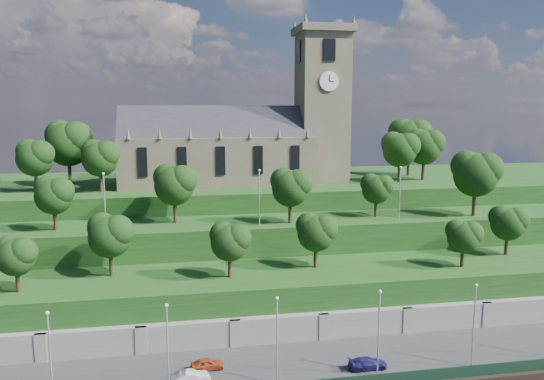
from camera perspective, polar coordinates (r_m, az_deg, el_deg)
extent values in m
cube|color=#2D2D30|center=(57.19, 1.92, -19.19)|extent=(160.00, 12.00, 2.00)
cube|color=slate|center=(61.79, 0.73, -15.38)|extent=(160.00, 2.00, 5.00)
cube|color=slate|center=(61.85, -23.53, -16.15)|extent=(1.20, 0.60, 5.00)
cube|color=slate|center=(60.31, -13.86, -16.30)|extent=(1.20, 0.60, 5.00)
cube|color=slate|center=(60.41, -3.98, -16.00)|extent=(1.20, 0.60, 5.00)
cube|color=slate|center=(62.14, 5.57, -15.28)|extent=(1.20, 0.60, 5.00)
cube|color=slate|center=(65.37, 14.32, -14.25)|extent=(1.20, 0.60, 5.00)
cube|color=slate|center=(69.89, 22.01, -13.08)|extent=(1.20, 0.60, 5.00)
cube|color=#173C14|center=(66.65, -0.26, -12.10)|extent=(160.00, 12.00, 8.00)
cube|color=#173C14|center=(76.28, -1.68, -7.75)|extent=(160.00, 10.00, 12.00)
cube|color=#173C14|center=(96.07, -3.52, -3.31)|extent=(160.00, 32.00, 15.00)
cube|color=brown|center=(89.94, -5.84, 3.24)|extent=(32.00, 12.00, 8.00)
cube|color=#23252B|center=(89.63, -5.88, 5.78)|extent=(32.00, 10.18, 10.18)
cone|color=brown|center=(83.67, -15.23, 5.90)|extent=(0.70, 0.70, 1.80)
cone|color=brown|center=(83.39, -12.02, 6.01)|extent=(0.70, 0.70, 1.80)
cone|color=brown|center=(83.37, -8.80, 6.10)|extent=(0.70, 0.70, 1.80)
cone|color=brown|center=(83.60, -5.58, 6.17)|extent=(0.70, 0.70, 1.80)
cone|color=brown|center=(84.10, -2.39, 6.22)|extent=(0.70, 0.70, 1.80)
cone|color=brown|center=(84.85, 0.75, 6.26)|extent=(0.70, 0.70, 1.80)
cone|color=brown|center=(85.85, 3.83, 6.27)|extent=(0.70, 0.70, 1.80)
cube|color=black|center=(83.78, -13.75, 2.94)|extent=(1.40, 0.25, 4.50)
cube|color=black|center=(83.60, -9.64, 3.06)|extent=(1.40, 0.25, 4.50)
cube|color=black|center=(83.86, -5.53, 3.17)|extent=(1.40, 0.25, 4.50)
cube|color=black|center=(84.54, -1.47, 3.25)|extent=(1.40, 0.25, 4.50)
cube|color=black|center=(85.64, 2.51, 3.32)|extent=(1.40, 0.25, 4.50)
cube|color=brown|center=(92.57, 5.39, 8.68)|extent=(8.00, 8.00, 25.00)
cube|color=brown|center=(93.41, 5.51, 16.74)|extent=(9.20, 9.20, 1.20)
cone|color=brown|center=(88.76, 3.63, 17.96)|extent=(0.80, 0.80, 1.60)
cone|color=brown|center=(96.46, 2.46, 17.25)|extent=(0.80, 0.80, 1.60)
cone|color=brown|center=(90.94, 8.78, 17.65)|extent=(0.80, 0.80, 1.60)
cone|color=brown|center=(98.48, 7.22, 17.02)|extent=(0.80, 0.80, 1.60)
cube|color=black|center=(89.08, 6.20, 14.78)|extent=(2.00, 0.25, 3.50)
cube|color=black|center=(96.91, 4.81, 14.33)|extent=(2.00, 0.25, 3.50)
cube|color=black|center=(92.00, 2.95, 14.63)|extent=(0.25, 2.00, 3.50)
cube|color=black|center=(94.15, 7.95, 14.43)|extent=(0.25, 2.00, 3.50)
cylinder|color=white|center=(88.68, 6.15, 11.56)|extent=(3.20, 0.30, 3.20)
cylinder|color=white|center=(93.82, 7.90, 11.39)|extent=(0.30, 3.20, 3.20)
cube|color=black|center=(88.54, 6.19, 11.89)|extent=(0.12, 0.05, 1.10)
cube|color=black|center=(88.62, 6.44, 11.56)|extent=(0.80, 0.05, 0.12)
cylinder|color=black|center=(64.56, -25.67, -8.71)|extent=(0.48, 0.48, 2.69)
sphere|color=black|center=(63.86, -25.83, -6.48)|extent=(4.19, 4.19, 4.19)
sphere|color=black|center=(63.08, -25.24, -6.03)|extent=(3.14, 3.14, 3.14)
sphere|color=black|center=(64.34, -26.39, -5.64)|extent=(2.93, 2.93, 2.93)
cylinder|color=black|center=(66.39, -16.92, -7.46)|extent=(0.50, 0.50, 3.26)
sphere|color=black|center=(65.58, -17.05, -4.82)|extent=(5.07, 5.07, 5.07)
sphere|color=black|center=(64.80, -16.24, -4.26)|extent=(3.80, 3.80, 3.80)
sphere|color=black|center=(66.08, -17.79, -3.85)|extent=(3.55, 3.55, 3.55)
cylinder|color=black|center=(63.31, -4.56, -8.08)|extent=(0.49, 0.49, 2.86)
sphere|color=black|center=(62.56, -4.59, -5.66)|extent=(4.45, 4.45, 4.45)
sphere|color=black|center=(62.05, -3.74, -5.14)|extent=(3.34, 3.34, 3.34)
sphere|color=black|center=(62.81, -5.36, -4.78)|extent=(3.11, 3.11, 3.11)
cylinder|color=black|center=(67.05, 4.70, -7.05)|extent=(0.49, 0.49, 2.97)
sphere|color=black|center=(66.31, 4.74, -4.66)|extent=(4.63, 4.63, 4.63)
sphere|color=black|center=(65.95, 5.63, -4.13)|extent=(3.47, 3.47, 3.47)
sphere|color=black|center=(66.44, 3.94, -3.81)|extent=(3.24, 3.24, 3.24)
cylinder|color=black|center=(71.26, 19.79, -6.76)|extent=(0.47, 0.47, 2.58)
sphere|color=black|center=(70.64, 19.90, -4.81)|extent=(4.02, 4.02, 4.02)
sphere|color=black|center=(70.57, 20.65, -4.36)|extent=(3.01, 3.01, 3.01)
sphere|color=black|center=(70.54, 19.23, -4.12)|extent=(2.81, 2.81, 2.81)
cylinder|color=black|center=(79.05, 23.90, -5.34)|extent=(0.49, 0.49, 2.91)
sphere|color=black|center=(78.44, 24.03, -3.35)|extent=(4.53, 4.53, 4.53)
sphere|color=black|center=(78.45, 24.79, -2.89)|extent=(3.40, 3.40, 3.40)
sphere|color=black|center=(78.28, 23.36, -2.65)|extent=(3.17, 3.17, 3.17)
cylinder|color=black|center=(74.45, -22.29, -2.88)|extent=(0.50, 0.50, 3.07)
sphere|color=black|center=(73.92, -22.43, -0.63)|extent=(4.77, 4.77, 4.77)
sphere|color=black|center=(73.15, -21.81, -0.12)|extent=(3.58, 3.58, 3.58)
sphere|color=black|center=(74.54, -23.00, 0.15)|extent=(3.34, 3.34, 3.34)
cylinder|color=black|center=(74.63, -10.39, -2.13)|extent=(0.52, 0.52, 3.53)
sphere|color=black|center=(74.05, -10.47, 0.46)|extent=(5.49, 5.49, 5.49)
sphere|color=black|center=(73.39, -9.63, 1.06)|extent=(4.12, 4.12, 4.12)
sphere|color=black|center=(74.59, -11.23, 1.35)|extent=(3.85, 3.85, 3.85)
cylinder|color=black|center=(73.26, 1.96, -2.29)|extent=(0.51, 0.51, 3.30)
sphere|color=black|center=(72.70, 1.97, 0.18)|extent=(5.13, 5.13, 5.13)
sphere|color=black|center=(72.31, 2.86, 0.74)|extent=(3.85, 3.85, 3.85)
sphere|color=black|center=(72.99, 1.18, 1.03)|extent=(3.59, 3.59, 3.59)
cylinder|color=black|center=(78.96, 11.10, -1.83)|extent=(0.48, 0.48, 2.73)
sphere|color=black|center=(78.51, 11.16, 0.06)|extent=(4.25, 4.25, 4.25)
sphere|color=black|center=(78.33, 11.86, 0.49)|extent=(3.19, 3.19, 3.19)
sphere|color=black|center=(78.61, 10.53, 0.72)|extent=(2.97, 2.97, 2.97)
cylinder|color=black|center=(83.38, 20.90, -1.20)|extent=(0.54, 0.54, 4.13)
sphere|color=black|center=(82.80, 21.06, 1.52)|extent=(6.43, 6.43, 6.43)
sphere|color=black|center=(82.82, 22.09, 2.13)|extent=(4.82, 4.82, 4.82)
sphere|color=black|center=(82.77, 20.15, 2.46)|extent=(4.50, 4.50, 4.50)
cylinder|color=black|center=(88.64, -24.03, 0.93)|extent=(0.51, 0.51, 3.47)
sphere|color=black|center=(88.27, -24.17, 3.09)|extent=(5.39, 5.39, 5.39)
sphere|color=black|center=(87.43, -23.61, 3.60)|extent=(4.04, 4.04, 4.04)
sphere|color=black|center=(89.07, -24.70, 3.80)|extent=(3.77, 3.77, 3.77)
cylinder|color=black|center=(93.56, -20.92, 1.87)|extent=(0.57, 0.57, 4.63)
sphere|color=black|center=(93.15, -21.08, 4.60)|extent=(7.20, 7.20, 7.20)
sphere|color=black|center=(92.11, -20.32, 5.28)|extent=(5.40, 5.40, 5.40)
sphere|color=black|center=(94.20, -21.78, 5.49)|extent=(5.04, 5.04, 5.04)
cylinder|color=black|center=(84.82, -17.93, 0.95)|extent=(0.51, 0.51, 3.46)
sphere|color=black|center=(84.44, -18.04, 3.20)|extent=(5.39, 5.39, 5.39)
sphere|color=black|center=(83.69, -17.39, 3.74)|extent=(4.04, 4.04, 4.04)
sphere|color=black|center=(85.15, -18.65, 3.94)|extent=(3.77, 3.77, 3.77)
cylinder|color=black|center=(93.74, 13.50, 1.96)|extent=(0.53, 0.53, 3.74)
sphere|color=black|center=(93.38, 13.59, 4.16)|extent=(5.82, 5.82, 5.82)
sphere|color=black|center=(93.26, 14.41, 4.66)|extent=(4.36, 4.36, 4.36)
sphere|color=black|center=(93.56, 12.86, 4.91)|extent=(4.07, 4.07, 4.07)
cylinder|color=black|center=(103.12, 14.47, 2.80)|extent=(0.57, 0.57, 4.63)
sphere|color=black|center=(102.75, 14.57, 5.28)|extent=(7.20, 7.20, 7.20)
sphere|color=black|center=(102.65, 15.50, 5.84)|extent=(5.40, 5.40, 5.40)
sphere|color=black|center=(102.98, 13.75, 6.12)|extent=(5.04, 5.04, 5.04)
cylinder|color=black|center=(97.79, 15.94, 2.20)|extent=(0.53, 0.53, 3.92)
sphere|color=black|center=(97.43, 16.03, 4.42)|extent=(6.10, 6.10, 6.10)
sphere|color=black|center=(97.36, 16.86, 4.92)|extent=(4.58, 4.58, 4.58)
sphere|color=black|center=(97.57, 15.30, 5.17)|extent=(4.27, 4.27, 4.27)
cylinder|color=#B2B2B7|center=(51.97, -22.72, -16.55)|extent=(0.16, 0.16, 8.43)
sphere|color=silver|center=(50.30, -23.03, -12.08)|extent=(0.36, 0.36, 0.36)
cylinder|color=#B2B2B7|center=(50.72, -11.15, -16.64)|extent=(0.16, 0.16, 8.43)
sphere|color=silver|center=(49.01, -11.31, -12.07)|extent=(0.36, 0.36, 0.36)
cylinder|color=#B2B2B7|center=(51.42, 0.52, -16.09)|extent=(0.16, 0.16, 8.43)
sphere|color=silver|center=(49.73, 0.53, -11.57)|extent=(0.36, 0.36, 0.36)
cylinder|color=#B2B2B7|center=(54.00, 11.38, -15.00)|extent=(0.16, 0.16, 8.43)
sphere|color=silver|center=(52.39, 11.53, -10.67)|extent=(0.36, 0.36, 0.36)
cylinder|color=#B2B2B7|center=(58.20, 20.86, -13.61)|extent=(0.16, 0.16, 8.43)
sphere|color=silver|center=(56.72, 21.11, -9.56)|extent=(0.36, 0.36, 0.36)
cylinder|color=#B2B2B7|center=(70.96, -17.54, -1.39)|extent=(0.16, 0.16, 7.41)
sphere|color=silver|center=(70.40, -17.69, 1.68)|extent=(0.36, 0.36, 0.36)
cylinder|color=#B2B2B7|center=(71.13, -1.36, -0.94)|extent=(0.16, 0.16, 7.41)
sphere|color=silver|center=(70.56, -1.38, 2.12)|extent=(0.36, 0.36, 0.36)
cylinder|color=#B2B2B7|center=(76.70, 13.57, -0.46)|extent=(0.16, 0.16, 7.41)
sphere|color=silver|center=(76.17, 13.68, 2.38)|extent=(0.36, 0.36, 0.36)
imported|color=#A4381B|center=(56.04, -6.96, -18.07)|extent=(3.42, 1.51, 1.15)
imported|color=#AAAAAF|center=(53.80, -8.78, -19.29)|extent=(3.90, 1.87, 1.23)
imported|color=#1A1855|center=(56.61, 10.27, -17.86)|extent=(3.93, 1.60, 1.14)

